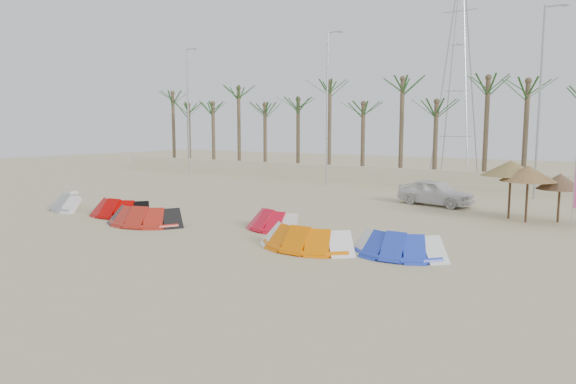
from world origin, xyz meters
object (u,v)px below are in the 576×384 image
Objects in this scene: kite_red_left at (124,207)px; parasol_right at (560,182)px; kite_red_right at (275,219)px; kite_blue at (401,243)px; car at (436,192)px; parasol_mid at (511,168)px; kite_red_mid at (150,215)px; parasol_left at (528,174)px; kite_orange at (310,236)px; kite_grey at (74,200)px.

parasol_right is (17.36, 9.54, 1.39)m from kite_red_left.
kite_red_right is 1.49× the size of parasol_right.
kite_blue is 11.87m from car.
parasol_mid is 4.98m from car.
kite_red_right is at bearing 166.84° from kite_blue.
kite_red_mid is 17.95m from parasol_right.
parasol_right is (14.53, 10.44, 1.39)m from kite_red_mid.
parasol_left is at bearing -33.90° from parasol_mid.
kite_red_left is at bearing -148.84° from parasol_mid.
kite_red_left is 18.06m from parasol_mid.
parasol_mid is (-0.81, 0.55, 0.16)m from parasol_left.
car is at bearing 102.78° from kite_blue.
kite_red_left is 16.11m from car.
kite_red_right and kite_blue have the same top height.
kite_orange is at bearing -119.24° from parasol_left.
kite_red_left is at bearing 162.43° from kite_red_mid.
parasol_right is 0.53× the size of car.
kite_blue is at bearing 4.46° from kite_red_mid.
parasol_mid is (1.50, 9.33, 1.91)m from kite_blue.
car is (-4.94, 2.80, -1.47)m from parasol_left.
kite_red_mid is at bearing -17.57° from kite_red_left.
parasol_left reaches higher than parasol_right.
parasol_mid is at bearing 25.65° from kite_grey.
kite_red_left is 1.34× the size of parasol_mid.
kite_blue is 0.78× the size of car.
parasol_right is (1.99, 0.25, -0.52)m from parasol_mid.
car is at bearing 88.18° from kite_orange.
parasol_mid is (12.54, 10.19, 1.90)m from kite_red_mid.
parasol_mid is at bearing -172.82° from parasol_right.
kite_grey is at bearing 139.64° from car.
kite_grey and kite_red_mid have the same top height.
parasol_left reaches higher than kite_red_left.
parasol_left is 1.16× the size of parasol_right.
kite_grey is at bearing -173.37° from kite_red_right.
parasol_right is at bearing 69.94° from kite_blue.
parasol_left is (13.35, 9.64, 1.74)m from kite_red_mid.
parasol_right is (21.36, 9.55, 1.39)m from kite_grey.
kite_grey is 1.05× the size of kite_orange.
kite_red_left is 1.66× the size of parasol_right.
kite_red_left is 0.88× the size of car.
kite_red_left and kite_red_mid have the same top height.
kite_orange is at bearing -122.25° from parasol_right.
parasol_mid reaches higher than kite_red_left.
kite_blue is at bearing -99.17° from parasol_mid.
kite_red_mid is 1.06× the size of kite_orange.
kite_red_right is 1.20× the size of parasol_mid.
kite_grey is at bearing -156.54° from parasol_left.
kite_red_right is at bearing 6.63° from kite_grey.
parasol_left is (20.18, 8.75, 1.74)m from kite_grey.
kite_red_right is (7.86, 1.37, -0.00)m from kite_red_left.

